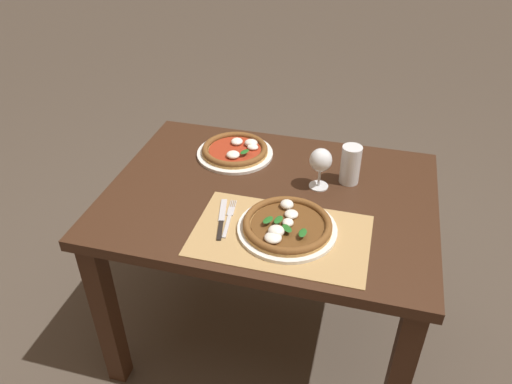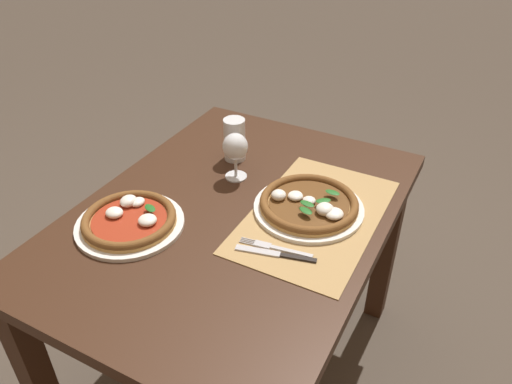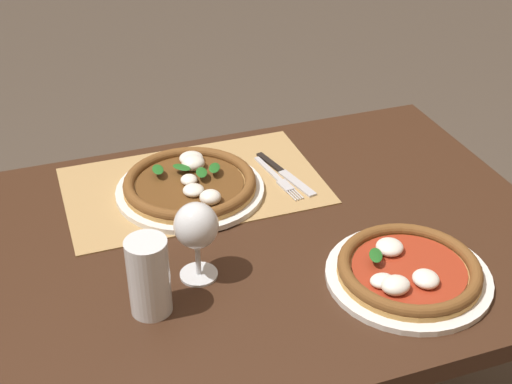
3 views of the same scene
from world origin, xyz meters
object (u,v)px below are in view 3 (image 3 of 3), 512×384
wine_glass (196,229)px  pizza_far (408,271)px  pint_glass (149,278)px  pizza_near (190,184)px  fork (278,178)px  knife (285,174)px

wine_glass → pizza_far: bearing=158.9°
wine_glass → pint_glass: 0.12m
pizza_near → fork: size_ratio=1.60×
knife → pizza_far: bearing=100.6°
knife → wine_glass: bearing=44.8°
wine_glass → pint_glass: size_ratio=1.07×
wine_glass → knife: size_ratio=0.73×
wine_glass → pint_glass: (0.10, 0.06, -0.04)m
pizza_near → fork: bearing=176.5°
pizza_far → fork: pizza_far is taller
pint_glass → fork: bearing=-137.5°
pizza_far → knife: (0.08, -0.41, -0.01)m
pizza_near → knife: size_ratio=1.50×
pizza_far → pint_glass: 0.47m
knife → fork: bearing=26.5°
fork → knife: (-0.02, -0.01, 0.00)m
pizza_near → wine_glass: 0.29m
pizza_near → pizza_far: bearing=125.6°
wine_glass → fork: (-0.26, -0.26, -0.10)m
knife → pizza_near: bearing=-0.2°
wine_glass → fork: bearing=-134.0°
pizza_far → knife: pizza_far is taller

